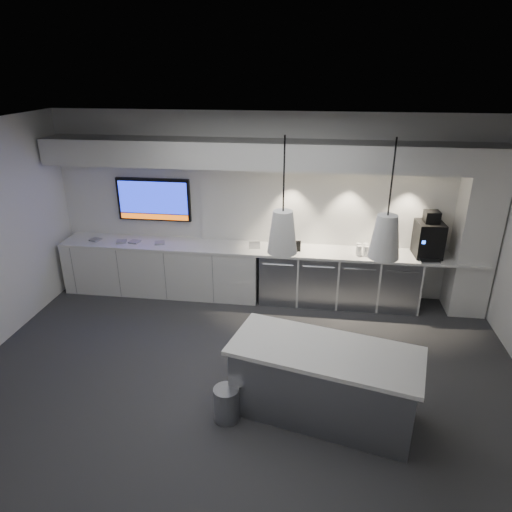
# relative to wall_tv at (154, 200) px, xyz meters

# --- Properties ---
(floor) EXTENTS (7.00, 7.00, 0.00)m
(floor) POSITION_rel_wall_tv_xyz_m (1.90, -2.45, -1.56)
(floor) COLOR #323234
(floor) RESTS_ON ground
(ceiling) EXTENTS (7.00, 7.00, 0.00)m
(ceiling) POSITION_rel_wall_tv_xyz_m (1.90, -2.45, 1.44)
(ceiling) COLOR black
(ceiling) RESTS_ON wall_back
(wall_back) EXTENTS (7.00, 0.00, 7.00)m
(wall_back) POSITION_rel_wall_tv_xyz_m (1.90, 0.05, -0.06)
(wall_back) COLOR white
(wall_back) RESTS_ON floor
(wall_front) EXTENTS (7.00, 0.00, 7.00)m
(wall_front) POSITION_rel_wall_tv_xyz_m (1.90, -4.95, -0.06)
(wall_front) COLOR white
(wall_front) RESTS_ON floor
(back_counter) EXTENTS (6.80, 0.65, 0.04)m
(back_counter) POSITION_rel_wall_tv_xyz_m (1.90, -0.27, -0.68)
(back_counter) COLOR white
(back_counter) RESTS_ON left_base_cabinets
(left_base_cabinets) EXTENTS (3.30, 0.63, 0.86)m
(left_base_cabinets) POSITION_rel_wall_tv_xyz_m (0.15, -0.27, -1.13)
(left_base_cabinets) COLOR white
(left_base_cabinets) RESTS_ON floor
(fridge_unit_a) EXTENTS (0.60, 0.61, 0.85)m
(fridge_unit_a) POSITION_rel_wall_tv_xyz_m (2.15, -0.27, -1.13)
(fridge_unit_a) COLOR #999CA2
(fridge_unit_a) RESTS_ON floor
(fridge_unit_b) EXTENTS (0.60, 0.61, 0.85)m
(fridge_unit_b) POSITION_rel_wall_tv_xyz_m (2.78, -0.27, -1.13)
(fridge_unit_b) COLOR #999CA2
(fridge_unit_b) RESTS_ON floor
(fridge_unit_c) EXTENTS (0.60, 0.61, 0.85)m
(fridge_unit_c) POSITION_rel_wall_tv_xyz_m (3.41, -0.27, -1.13)
(fridge_unit_c) COLOR #999CA2
(fridge_unit_c) RESTS_ON floor
(fridge_unit_d) EXTENTS (0.60, 0.61, 0.85)m
(fridge_unit_d) POSITION_rel_wall_tv_xyz_m (4.04, -0.27, -1.13)
(fridge_unit_d) COLOR #999CA2
(fridge_unit_d) RESTS_ON floor
(backsplash) EXTENTS (4.60, 0.03, 1.30)m
(backsplash) POSITION_rel_wall_tv_xyz_m (3.10, 0.03, -0.01)
(backsplash) COLOR white
(backsplash) RESTS_ON wall_back
(soffit) EXTENTS (6.90, 0.60, 0.40)m
(soffit) POSITION_rel_wall_tv_xyz_m (1.90, -0.25, 0.84)
(soffit) COLOR white
(soffit) RESTS_ON wall_back
(column) EXTENTS (0.55, 0.55, 2.60)m
(column) POSITION_rel_wall_tv_xyz_m (5.10, -0.25, -0.26)
(column) COLOR white
(column) RESTS_ON floor
(wall_tv) EXTENTS (1.25, 0.07, 0.72)m
(wall_tv) POSITION_rel_wall_tv_xyz_m (0.00, 0.00, 0.00)
(wall_tv) COLOR black
(wall_tv) RESTS_ON wall_back
(island) EXTENTS (2.17, 1.32, 0.86)m
(island) POSITION_rel_wall_tv_xyz_m (2.87, -2.96, -1.13)
(island) COLOR #999CA2
(island) RESTS_ON floor
(bin) EXTENTS (0.31, 0.31, 0.40)m
(bin) POSITION_rel_wall_tv_xyz_m (1.83, -3.18, -1.36)
(bin) COLOR #999CA2
(bin) RESTS_ON floor
(coffee_machine) EXTENTS (0.42, 0.58, 0.72)m
(coffee_machine) POSITION_rel_wall_tv_xyz_m (4.43, -0.25, -0.37)
(coffee_machine) COLOR black
(coffee_machine) RESTS_ON back_counter
(sign_black) EXTENTS (0.14, 0.04, 0.18)m
(sign_black) POSITION_rel_wall_tv_xyz_m (2.42, -0.35, -0.57)
(sign_black) COLOR black
(sign_black) RESTS_ON back_counter
(sign_white) EXTENTS (0.18, 0.06, 0.14)m
(sign_white) POSITION_rel_wall_tv_xyz_m (1.75, -0.35, -0.59)
(sign_white) COLOR white
(sign_white) RESTS_ON back_counter
(cup_cluster) EXTENTS (0.30, 0.19, 0.16)m
(cup_cluster) POSITION_rel_wall_tv_xyz_m (3.50, -0.34, -0.58)
(cup_cluster) COLOR white
(cup_cluster) RESTS_ON back_counter
(tray_a) EXTENTS (0.20, 0.20, 0.02)m
(tray_a) POSITION_rel_wall_tv_xyz_m (-0.97, -0.31, -0.65)
(tray_a) COLOR #969696
(tray_a) RESTS_ON back_counter
(tray_b) EXTENTS (0.20, 0.20, 0.02)m
(tray_b) POSITION_rel_wall_tv_xyz_m (-0.50, -0.33, -0.65)
(tray_b) COLOR #969696
(tray_b) RESTS_ON back_counter
(tray_c) EXTENTS (0.19, 0.19, 0.02)m
(tray_c) POSITION_rel_wall_tv_xyz_m (-0.28, -0.32, -0.65)
(tray_c) COLOR #969696
(tray_c) RESTS_ON back_counter
(tray_d) EXTENTS (0.20, 0.20, 0.02)m
(tray_d) POSITION_rel_wall_tv_xyz_m (0.15, -0.31, -0.65)
(tray_d) COLOR #969696
(tray_d) RESTS_ON back_counter
(pendant_left) EXTENTS (0.29, 0.29, 1.12)m
(pendant_left) POSITION_rel_wall_tv_xyz_m (2.38, -2.96, 0.59)
(pendant_left) COLOR white
(pendant_left) RESTS_ON ceiling
(pendant_right) EXTENTS (0.29, 0.29, 1.12)m
(pendant_right) POSITION_rel_wall_tv_xyz_m (3.35, -2.96, 0.59)
(pendant_right) COLOR white
(pendant_right) RESTS_ON ceiling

